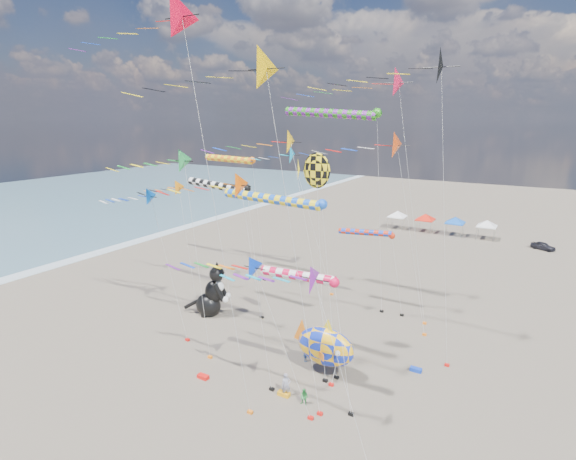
{
  "coord_description": "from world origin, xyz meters",
  "views": [
    {
      "loc": [
        16.92,
        -18.6,
        19.54
      ],
      "look_at": [
        -0.94,
        12.0,
        10.71
      ],
      "focal_mm": 28.0,
      "sensor_mm": 36.0,
      "label": 1
    }
  ],
  "objects_px": {
    "child_green": "(304,397)",
    "cat_inflatable": "(210,289)",
    "fish_inflatable": "(325,346)",
    "child_blue": "(305,356)",
    "person_adult": "(286,385)",
    "parked_car": "(543,246)"
  },
  "relations": [
    {
      "from": "fish_inflatable",
      "to": "child_blue",
      "type": "distance_m",
      "value": 3.23
    },
    {
      "from": "cat_inflatable",
      "to": "fish_inflatable",
      "type": "xyz_separation_m",
      "value": [
        14.85,
        -4.21,
        -0.27
      ]
    },
    {
      "from": "parked_car",
      "to": "cat_inflatable",
      "type": "bearing_deg",
      "value": 172.67
    },
    {
      "from": "person_adult",
      "to": "child_blue",
      "type": "bearing_deg",
      "value": 62.41
    },
    {
      "from": "person_adult",
      "to": "child_blue",
      "type": "distance_m",
      "value": 5.07
    },
    {
      "from": "person_adult",
      "to": "cat_inflatable",
      "type": "bearing_deg",
      "value": 109.75
    },
    {
      "from": "cat_inflatable",
      "to": "child_green",
      "type": "relative_size",
      "value": 4.49
    },
    {
      "from": "cat_inflatable",
      "to": "fish_inflatable",
      "type": "bearing_deg",
      "value": -38.16
    },
    {
      "from": "child_blue",
      "to": "person_adult",
      "type": "bearing_deg",
      "value": -140.42
    },
    {
      "from": "child_green",
      "to": "parked_car",
      "type": "xyz_separation_m",
      "value": [
        13.4,
        52.21,
        -0.03
      ]
    },
    {
      "from": "fish_inflatable",
      "to": "child_green",
      "type": "distance_m",
      "value": 4.51
    },
    {
      "from": "child_green",
      "to": "cat_inflatable",
      "type": "bearing_deg",
      "value": 146.83
    },
    {
      "from": "child_blue",
      "to": "child_green",
      "type": "bearing_deg",
      "value": -125.22
    },
    {
      "from": "fish_inflatable",
      "to": "child_green",
      "type": "height_order",
      "value": "fish_inflatable"
    },
    {
      "from": "cat_inflatable",
      "to": "person_adult",
      "type": "distance_m",
      "value": 15.97
    },
    {
      "from": "cat_inflatable",
      "to": "fish_inflatable",
      "type": "relative_size",
      "value": 0.88
    },
    {
      "from": "fish_inflatable",
      "to": "cat_inflatable",
      "type": "bearing_deg",
      "value": 164.19
    },
    {
      "from": "fish_inflatable",
      "to": "person_adult",
      "type": "bearing_deg",
      "value": -107.23
    },
    {
      "from": "cat_inflatable",
      "to": "child_green",
      "type": "xyz_separation_m",
      "value": [
        15.26,
        -8.28,
        -2.16
      ]
    },
    {
      "from": "cat_inflatable",
      "to": "parked_car",
      "type": "height_order",
      "value": "cat_inflatable"
    },
    {
      "from": "fish_inflatable",
      "to": "person_adult",
      "type": "xyz_separation_m",
      "value": [
        -1.2,
        -3.85,
        -1.6
      ]
    },
    {
      "from": "child_blue",
      "to": "parked_car",
      "type": "height_order",
      "value": "parked_car"
    }
  ]
}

